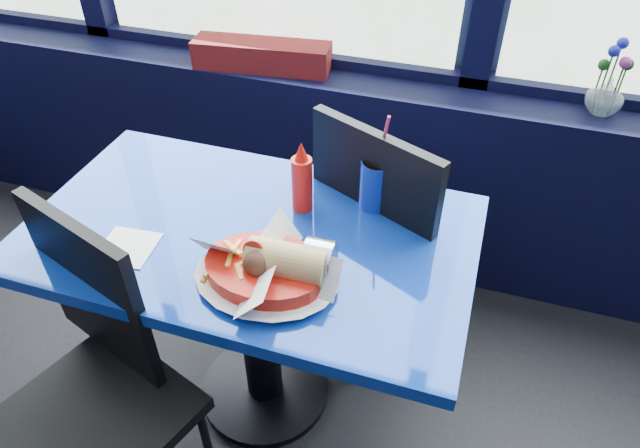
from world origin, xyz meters
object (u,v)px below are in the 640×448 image
(ketchup_bottle, at_px, (302,180))
(near_table, at_px, (254,278))
(chair_near_back, at_px, (361,226))
(food_basket, at_px, (269,268))
(planter_box, at_px, (262,55))
(chair_near_front, at_px, (96,370))
(soda_cup, at_px, (376,183))
(flower_vase, at_px, (607,92))

(ketchup_bottle, bearing_deg, near_table, -127.32)
(near_table, height_order, chair_near_back, chair_near_back)
(food_basket, xyz_separation_m, ketchup_bottle, (-0.02, 0.29, 0.05))
(planter_box, distance_m, ketchup_bottle, 0.81)
(chair_near_front, xyz_separation_m, soda_cup, (0.56, 0.61, 0.29))
(chair_near_front, distance_m, soda_cup, 0.88)
(near_table, relative_size, flower_vase, 4.76)
(ketchup_bottle, xyz_separation_m, soda_cup, (0.19, 0.08, -0.02))
(near_table, bearing_deg, soda_cup, 36.13)
(chair_near_back, height_order, food_basket, chair_near_back)
(food_basket, xyz_separation_m, soda_cup, (0.17, 0.37, 0.03))
(near_table, height_order, chair_near_front, chair_near_front)
(flower_vase, height_order, food_basket, flower_vase)
(chair_near_front, distance_m, flower_vase, 1.76)
(near_table, distance_m, chair_near_back, 0.40)
(flower_vase, relative_size, ketchup_bottle, 1.18)
(flower_vase, bearing_deg, near_table, -136.22)
(ketchup_bottle, distance_m, soda_cup, 0.20)
(near_table, xyz_separation_m, planter_box, (-0.30, 0.84, 0.28))
(near_table, distance_m, chair_near_front, 0.48)
(near_table, distance_m, food_basket, 0.30)
(chair_near_front, relative_size, flower_vase, 3.69)
(chair_near_back, relative_size, planter_box, 1.91)
(chair_near_back, bearing_deg, flower_vase, -116.12)
(flower_vase, bearing_deg, planter_box, -178.51)
(ketchup_bottle, bearing_deg, chair_near_front, -125.07)
(chair_near_front, relative_size, chair_near_back, 0.94)
(near_table, relative_size, soda_cup, 3.93)
(near_table, xyz_separation_m, flower_vase, (0.91, 0.87, 0.31))
(near_table, relative_size, food_basket, 3.06)
(flower_vase, bearing_deg, ketchup_bottle, -137.64)
(near_table, height_order, food_basket, food_basket)
(planter_box, xyz_separation_m, flower_vase, (1.21, 0.03, 0.03))
(near_table, relative_size, chair_near_back, 1.22)
(planter_box, bearing_deg, soda_cup, -53.17)
(ketchup_bottle, bearing_deg, flower_vase, 42.36)
(chair_near_front, distance_m, chair_near_back, 0.88)
(chair_near_front, height_order, ketchup_bottle, ketchup_bottle)
(chair_near_back, bearing_deg, ketchup_bottle, 79.48)
(ketchup_bottle, bearing_deg, chair_near_back, 54.75)
(chair_near_front, xyz_separation_m, food_basket, (0.39, 0.24, 0.26))
(chair_near_back, height_order, soda_cup, soda_cup)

